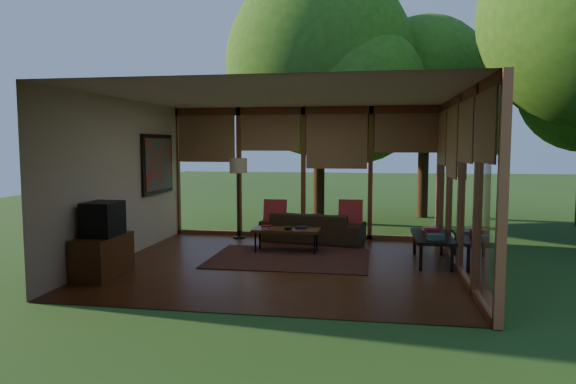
% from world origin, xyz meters
% --- Properties ---
extents(floor, '(5.50, 5.50, 0.00)m').
position_xyz_m(floor, '(0.00, 0.00, 0.00)').
color(floor, '#5A2E17').
rests_on(floor, ground).
extents(ceiling, '(5.50, 5.50, 0.00)m').
position_xyz_m(ceiling, '(0.00, 0.00, 2.70)').
color(ceiling, white).
rests_on(ceiling, ground).
extents(wall_left, '(0.04, 5.00, 2.70)m').
position_xyz_m(wall_left, '(-2.75, 0.00, 1.35)').
color(wall_left, beige).
rests_on(wall_left, ground).
extents(wall_front, '(5.50, 0.04, 2.70)m').
position_xyz_m(wall_front, '(0.00, -2.50, 1.35)').
color(wall_front, beige).
rests_on(wall_front, ground).
extents(window_wall_back, '(5.50, 0.12, 2.70)m').
position_xyz_m(window_wall_back, '(0.00, 2.50, 1.35)').
color(window_wall_back, brown).
rests_on(window_wall_back, ground).
extents(window_wall_right, '(0.12, 5.00, 2.70)m').
position_xyz_m(window_wall_right, '(2.75, 0.00, 1.35)').
color(window_wall_right, brown).
rests_on(window_wall_right, ground).
extents(tree_nw, '(4.57, 4.57, 6.21)m').
position_xyz_m(tree_nw, '(0.10, 4.68, 3.92)').
color(tree_nw, '#372014').
rests_on(tree_nw, ground).
extents(tree_ne, '(3.36, 3.36, 5.28)m').
position_xyz_m(tree_ne, '(2.74, 6.07, 3.59)').
color(tree_ne, '#372014').
rests_on(tree_ne, ground).
extents(rug, '(2.66, 1.88, 0.01)m').
position_xyz_m(rug, '(0.05, 0.41, 0.01)').
color(rug, brown).
rests_on(rug, floor).
extents(sofa, '(2.11, 1.12, 0.59)m').
position_xyz_m(sofa, '(0.26, 2.00, 0.29)').
color(sofa, '#322919').
rests_on(sofa, floor).
extents(pillow_left, '(0.44, 0.24, 0.46)m').
position_xyz_m(pillow_left, '(-0.49, 1.95, 0.60)').
color(pillow_left, maroon).
rests_on(pillow_left, sofa).
extents(pillow_right, '(0.47, 0.25, 0.49)m').
position_xyz_m(pillow_right, '(1.01, 1.95, 0.61)').
color(pillow_right, maroon).
rests_on(pillow_right, sofa).
extents(ct_book_lower, '(0.21, 0.19, 0.03)m').
position_xyz_m(ct_book_lower, '(-0.44, 0.89, 0.44)').
color(ct_book_lower, '#B8B3A7').
rests_on(ct_book_lower, coffee_table).
extents(ct_book_upper, '(0.18, 0.14, 0.03)m').
position_xyz_m(ct_book_upper, '(-0.44, 0.89, 0.47)').
color(ct_book_upper, maroon).
rests_on(ct_book_upper, coffee_table).
extents(ct_book_side, '(0.24, 0.21, 0.03)m').
position_xyz_m(ct_book_side, '(0.16, 1.02, 0.44)').
color(ct_book_side, '#161C32').
rests_on(ct_book_side, coffee_table).
extents(ct_bowl, '(0.16, 0.16, 0.07)m').
position_xyz_m(ct_bowl, '(-0.04, 0.84, 0.46)').
color(ct_bowl, black).
rests_on(ct_bowl, coffee_table).
extents(media_cabinet, '(0.50, 1.00, 0.60)m').
position_xyz_m(media_cabinet, '(-2.47, -1.17, 0.30)').
color(media_cabinet, '#583518').
rests_on(media_cabinet, floor).
extents(television, '(0.45, 0.55, 0.50)m').
position_xyz_m(television, '(-2.45, -1.17, 0.85)').
color(television, black).
rests_on(television, media_cabinet).
extents(console_book_a, '(0.27, 0.22, 0.09)m').
position_xyz_m(console_book_a, '(2.40, 0.12, 0.50)').
color(console_book_a, '#386358').
rests_on(console_book_a, side_console).
extents(console_book_b, '(0.24, 0.19, 0.10)m').
position_xyz_m(console_book_b, '(2.40, 0.57, 0.50)').
color(console_book_b, maroon).
rests_on(console_book_b, side_console).
extents(console_book_c, '(0.26, 0.22, 0.06)m').
position_xyz_m(console_book_c, '(2.40, 0.97, 0.49)').
color(console_book_c, '#B8B3A7').
rests_on(console_book_c, side_console).
extents(floor_lamp, '(0.36, 0.36, 1.65)m').
position_xyz_m(floor_lamp, '(-1.30, 2.17, 1.41)').
color(floor_lamp, black).
rests_on(floor_lamp, floor).
extents(coffee_table, '(1.20, 0.50, 0.43)m').
position_xyz_m(coffee_table, '(-0.09, 0.94, 0.39)').
color(coffee_table, '#583518').
rests_on(coffee_table, floor).
extents(side_console, '(0.60, 1.40, 0.46)m').
position_xyz_m(side_console, '(2.40, 0.52, 0.41)').
color(side_console, black).
rests_on(side_console, floor).
extents(wall_painting, '(0.06, 1.35, 1.15)m').
position_xyz_m(wall_painting, '(-2.71, 1.40, 1.55)').
color(wall_painting, black).
rests_on(wall_painting, wall_left).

